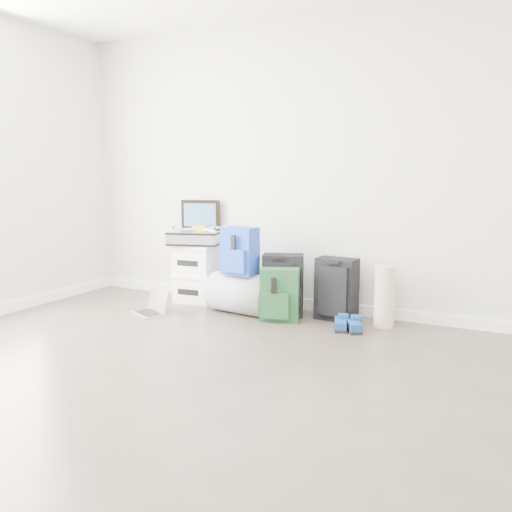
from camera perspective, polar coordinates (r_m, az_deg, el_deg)
The scene contains 14 objects.
ground at distance 3.33m, azimuth -14.71°, elevation -14.68°, with size 5.00×5.00×0.00m, color #3D332C.
room_envelope at distance 3.10m, azimuth -15.78°, elevation 16.08°, with size 4.52×5.02×2.71m.
boxes_stack at distance 5.54m, azimuth -6.31°, elevation -1.80°, with size 0.43×0.36×0.59m.
briefcase at distance 5.48m, azimuth -6.37°, elevation 1.93°, with size 0.50×0.36×0.14m, color #B2B2B7.
painting at distance 5.54m, azimuth -5.86°, elevation 4.33°, with size 0.39×0.14×0.30m.
drone at distance 5.41m, azimuth -5.79°, elevation 2.91°, with size 0.54×0.54×0.06m.
duffel_bag at distance 5.07m, azimuth -1.57°, elevation -3.99°, with size 0.37×0.37×0.60m, color gray.
blue_backpack at distance 4.97m, azimuth -1.76°, elevation 0.41°, with size 0.33×0.25×0.44m.
large_suitcase at distance 4.99m, azimuth 2.82°, elevation -3.07°, with size 0.41×0.33×0.57m.
green_backpack at distance 4.82m, azimuth 2.49°, elevation -4.16°, with size 0.38×0.33×0.47m.
carry_on at distance 4.89m, azimuth 8.45°, elevation -3.46°, with size 0.37×0.26×0.56m.
shoes at distance 4.63m, azimuth 9.55°, elevation -7.22°, with size 0.30×0.27×0.08m.
rolled_rug at distance 4.76m, azimuth 13.37°, elevation -4.16°, with size 0.17×0.17×0.52m, color tan.
laptop at distance 5.18m, azimuth -10.88°, elevation -5.37°, with size 0.38×0.34×0.23m.
Camera 1 is at (2.05, -2.28, 1.32)m, focal length 38.00 mm.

